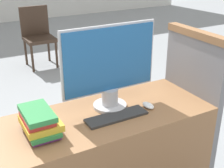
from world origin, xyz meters
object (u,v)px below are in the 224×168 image
monitor (110,67)px  keyboard (117,117)px  book_stack (39,123)px  mouse (148,105)px  far_chair (38,33)px

monitor → keyboard: size_ratio=1.62×
monitor → book_stack: monitor is taller
monitor → keyboard: 0.31m
monitor → keyboard: bearing=-102.9°
mouse → far_chair: bearing=86.5°
monitor → far_chair: monitor is taller
far_chair → mouse: bearing=-61.0°
mouse → far_chair: 3.24m
mouse → book_stack: 0.73m
mouse → far_chair: far_chair is taller
keyboard → book_stack: book_stack is taller
keyboard → mouse: bearing=4.0°
monitor → mouse: monitor is taller
monitor → book_stack: 0.55m
monitor → book_stack: bearing=-169.2°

